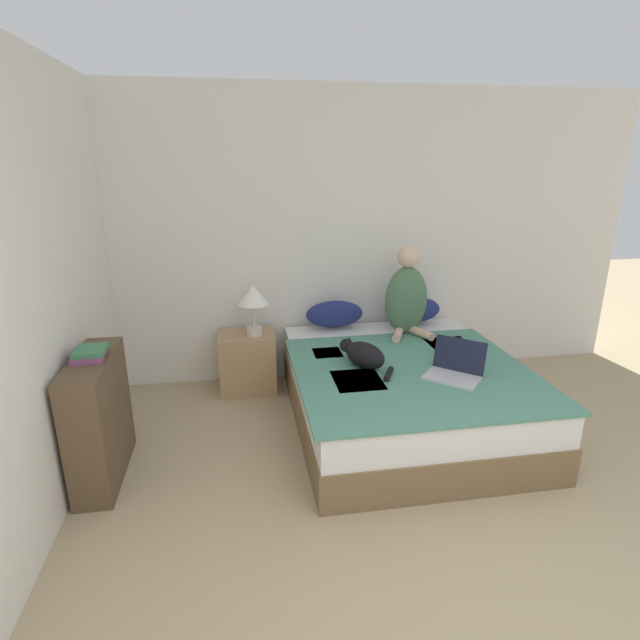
{
  "coord_description": "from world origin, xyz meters",
  "views": [
    {
      "loc": [
        -1.06,
        -0.8,
        1.97
      ],
      "look_at": [
        -0.5,
        2.52,
        0.86
      ],
      "focal_mm": 28.0,
      "sensor_mm": 36.0,
      "label": 1
    }
  ],
  "objects_px": {
    "bed": "(403,392)",
    "cat_tabby": "(364,355)",
    "pillow_far": "(413,310)",
    "nightstand": "(247,362)",
    "pillow_near": "(334,314)",
    "laptop_open": "(455,370)",
    "person_sitting": "(406,297)",
    "bookshelf": "(99,419)",
    "table_lamp": "(253,298)",
    "book_stack_top": "(89,354)"
  },
  "relations": [
    {
      "from": "pillow_far",
      "to": "bookshelf",
      "type": "xyz_separation_m",
      "value": [
        -2.47,
        -1.19,
        -0.23
      ]
    },
    {
      "from": "table_lamp",
      "to": "cat_tabby",
      "type": "bearing_deg",
      "value": -47.38
    },
    {
      "from": "pillow_far",
      "to": "laptop_open",
      "type": "xyz_separation_m",
      "value": [
        -0.12,
        -1.2,
        -0.07
      ]
    },
    {
      "from": "pillow_near",
      "to": "nightstand",
      "type": "bearing_deg",
      "value": -174.77
    },
    {
      "from": "nightstand",
      "to": "book_stack_top",
      "type": "distance_m",
      "value": 1.58
    },
    {
      "from": "bookshelf",
      "to": "book_stack_top",
      "type": "distance_m",
      "value": 0.44
    },
    {
      "from": "person_sitting",
      "to": "bookshelf",
      "type": "relative_size",
      "value": 0.94
    },
    {
      "from": "cat_tabby",
      "to": "laptop_open",
      "type": "xyz_separation_m",
      "value": [
        0.58,
        -0.28,
        -0.04
      ]
    },
    {
      "from": "person_sitting",
      "to": "cat_tabby",
      "type": "height_order",
      "value": "person_sitting"
    },
    {
      "from": "person_sitting",
      "to": "book_stack_top",
      "type": "distance_m",
      "value": 2.49
    },
    {
      "from": "pillow_far",
      "to": "person_sitting",
      "type": "relative_size",
      "value": 0.67
    },
    {
      "from": "pillow_far",
      "to": "nightstand",
      "type": "relative_size",
      "value": 0.99
    },
    {
      "from": "bed",
      "to": "pillow_near",
      "type": "distance_m",
      "value": 1.01
    },
    {
      "from": "bed",
      "to": "table_lamp",
      "type": "distance_m",
      "value": 1.44
    },
    {
      "from": "bed",
      "to": "bookshelf",
      "type": "relative_size",
      "value": 2.42
    },
    {
      "from": "cat_tabby",
      "to": "book_stack_top",
      "type": "bearing_deg",
      "value": 66.25
    },
    {
      "from": "table_lamp",
      "to": "bookshelf",
      "type": "bearing_deg",
      "value": -133.32
    },
    {
      "from": "cat_tabby",
      "to": "laptop_open",
      "type": "relative_size",
      "value": 1.08
    },
    {
      "from": "book_stack_top",
      "to": "bed",
      "type": "bearing_deg",
      "value": 8.98
    },
    {
      "from": "pillow_far",
      "to": "pillow_near",
      "type": "bearing_deg",
      "value": 180.0
    },
    {
      "from": "pillow_near",
      "to": "table_lamp",
      "type": "xyz_separation_m",
      "value": [
        -0.72,
        -0.1,
        0.21
      ]
    },
    {
      "from": "cat_tabby",
      "to": "book_stack_top",
      "type": "relative_size",
      "value": 2.16
    },
    {
      "from": "nightstand",
      "to": "pillow_near",
      "type": "bearing_deg",
      "value": 5.23
    },
    {
      "from": "bed",
      "to": "nightstand",
      "type": "xyz_separation_m",
      "value": [
        -1.16,
        0.78,
        0.0
      ]
    },
    {
      "from": "laptop_open",
      "to": "bed",
      "type": "bearing_deg",
      "value": 167.88
    },
    {
      "from": "bed",
      "to": "laptop_open",
      "type": "height_order",
      "value": "laptop_open"
    },
    {
      "from": "pillow_near",
      "to": "person_sitting",
      "type": "distance_m",
      "value": 0.66
    },
    {
      "from": "bed",
      "to": "person_sitting",
      "type": "xyz_separation_m",
      "value": [
        0.2,
        0.6,
        0.59
      ]
    },
    {
      "from": "nightstand",
      "to": "bed",
      "type": "bearing_deg",
      "value": -34.12
    },
    {
      "from": "person_sitting",
      "to": "pillow_far",
      "type": "bearing_deg",
      "value": 57.99
    },
    {
      "from": "bed",
      "to": "cat_tabby",
      "type": "xyz_separation_m",
      "value": [
        -0.33,
        -0.06,
        0.35
      ]
    },
    {
      "from": "bookshelf",
      "to": "nightstand",
      "type": "bearing_deg",
      "value": 49.61
    },
    {
      "from": "bookshelf",
      "to": "pillow_near",
      "type": "bearing_deg",
      "value": 34.33
    },
    {
      "from": "pillow_near",
      "to": "laptop_open",
      "type": "relative_size",
      "value": 1.12
    },
    {
      "from": "pillow_near",
      "to": "bed",
      "type": "bearing_deg",
      "value": -66.85
    },
    {
      "from": "pillow_near",
      "to": "book_stack_top",
      "type": "bearing_deg",
      "value": -145.65
    },
    {
      "from": "bed",
      "to": "laptop_open",
      "type": "distance_m",
      "value": 0.52
    },
    {
      "from": "person_sitting",
      "to": "nightstand",
      "type": "distance_m",
      "value": 1.49
    },
    {
      "from": "cat_tabby",
      "to": "table_lamp",
      "type": "xyz_separation_m",
      "value": [
        -0.75,
        0.81,
        0.23
      ]
    },
    {
      "from": "laptop_open",
      "to": "book_stack_top",
      "type": "xyz_separation_m",
      "value": [
        -2.35,
        0.01,
        0.28
      ]
    },
    {
      "from": "bed",
      "to": "table_lamp",
      "type": "relative_size",
      "value": 4.51
    },
    {
      "from": "laptop_open",
      "to": "nightstand",
      "type": "xyz_separation_m",
      "value": [
        -1.4,
        1.12,
        -0.31
      ]
    },
    {
      "from": "person_sitting",
      "to": "bookshelf",
      "type": "distance_m",
      "value": 2.53
    },
    {
      "from": "bookshelf",
      "to": "book_stack_top",
      "type": "height_order",
      "value": "book_stack_top"
    },
    {
      "from": "person_sitting",
      "to": "bookshelf",
      "type": "xyz_separation_m",
      "value": [
        -2.31,
        -0.93,
        -0.43
      ]
    },
    {
      "from": "pillow_near",
      "to": "nightstand",
      "type": "distance_m",
      "value": 0.88
    },
    {
      "from": "pillow_far",
      "to": "nightstand",
      "type": "distance_m",
      "value": 1.57
    },
    {
      "from": "pillow_near",
      "to": "laptop_open",
      "type": "distance_m",
      "value": 1.34
    },
    {
      "from": "bookshelf",
      "to": "book_stack_top",
      "type": "xyz_separation_m",
      "value": [
        0.0,
        -0.0,
        0.44
      ]
    },
    {
      "from": "pillow_far",
      "to": "bed",
      "type": "bearing_deg",
      "value": -113.16
    }
  ]
}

